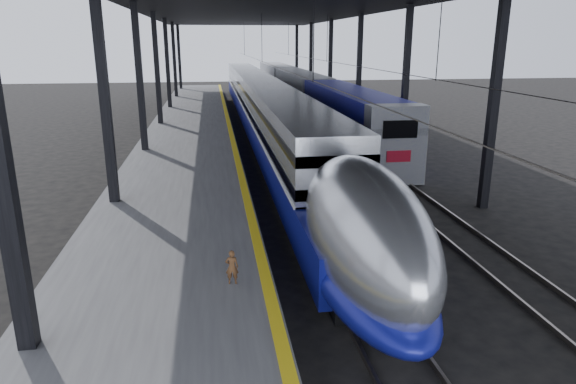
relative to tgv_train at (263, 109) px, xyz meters
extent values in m
plane|color=black|center=(-2.00, -25.18, -1.91)|extent=(160.00, 160.00, 0.00)
cube|color=#4C4C4F|center=(-5.50, -5.18, -1.41)|extent=(6.00, 80.00, 1.00)
cube|color=yellow|center=(-2.70, -5.18, -0.91)|extent=(0.30, 80.00, 0.01)
cube|color=slate|center=(-0.72, -5.18, -1.83)|extent=(0.08, 80.00, 0.16)
cube|color=slate|center=(0.72, -5.18, -1.83)|extent=(0.08, 80.00, 0.16)
cube|color=slate|center=(4.28, -5.18, -1.83)|extent=(0.08, 80.00, 0.16)
cube|color=slate|center=(5.72, -5.18, -1.83)|extent=(0.08, 80.00, 0.16)
cube|color=black|center=(-7.80, -30.18, 2.59)|extent=(0.35, 0.35, 9.00)
cube|color=black|center=(-7.80, -20.18, 2.59)|extent=(0.35, 0.35, 9.00)
cube|color=black|center=(7.60, -20.18, 2.59)|extent=(0.35, 0.35, 9.00)
cube|color=black|center=(-7.80, -10.18, 2.59)|extent=(0.35, 0.35, 9.00)
cube|color=black|center=(7.60, -10.18, 2.59)|extent=(0.35, 0.35, 9.00)
cube|color=black|center=(-7.80, -0.18, 2.59)|extent=(0.35, 0.35, 9.00)
cube|color=black|center=(7.60, -0.18, 2.59)|extent=(0.35, 0.35, 9.00)
cube|color=black|center=(-7.80, 9.82, 2.59)|extent=(0.35, 0.35, 9.00)
cube|color=black|center=(7.60, 9.82, 2.59)|extent=(0.35, 0.35, 9.00)
cube|color=black|center=(-7.80, 19.82, 2.59)|extent=(0.35, 0.35, 9.00)
cube|color=black|center=(7.60, 19.82, 2.59)|extent=(0.35, 0.35, 9.00)
cube|color=black|center=(-7.80, 29.82, 2.59)|extent=(0.35, 0.35, 9.00)
cube|color=black|center=(7.60, 29.82, 2.59)|extent=(0.35, 0.35, 9.00)
cube|color=black|center=(-0.10, -5.18, 7.34)|extent=(18.00, 75.00, 0.45)
cylinder|color=slate|center=(0.00, -5.18, 3.59)|extent=(0.03, 74.00, 0.03)
cylinder|color=slate|center=(5.00, -5.18, 3.59)|extent=(0.03, 74.00, 0.03)
cube|color=#B7B9BE|center=(0.00, 4.02, 0.28)|extent=(2.76, 57.00, 3.80)
cube|color=navy|center=(0.00, 2.52, -0.91)|extent=(2.83, 62.00, 1.47)
cube|color=silver|center=(0.00, 4.02, -0.15)|extent=(2.85, 57.00, 0.10)
cube|color=black|center=(0.00, 4.02, 1.37)|extent=(2.79, 57.00, 0.40)
cube|color=black|center=(0.00, 4.02, 0.28)|extent=(2.79, 57.00, 0.40)
ellipsoid|color=#B7B9BE|center=(0.00, -27.48, 0.13)|extent=(2.76, 8.40, 3.80)
ellipsoid|color=navy|center=(0.00, -27.48, -0.96)|extent=(2.83, 8.40, 1.62)
ellipsoid|color=black|center=(0.00, -30.08, 0.89)|extent=(1.43, 2.20, 0.86)
cube|color=black|center=(0.00, -27.48, -1.71)|extent=(2.09, 2.60, 0.40)
cube|color=black|center=(0.00, -5.48, -1.71)|extent=(2.09, 2.60, 0.40)
cube|color=#16168F|center=(5.00, -7.60, 0.13)|extent=(2.86, 18.00, 3.88)
cube|color=gray|center=(5.00, -16.00, 0.13)|extent=(2.91, 1.20, 3.93)
cube|color=black|center=(5.00, -16.62, 1.00)|extent=(1.73, 0.06, 0.87)
cube|color=maroon|center=(5.00, -16.62, -0.33)|extent=(1.22, 0.06, 0.56)
cube|color=gray|center=(5.00, 11.40, 0.13)|extent=(2.86, 18.00, 3.88)
cube|color=gray|center=(5.00, 30.40, 0.13)|extent=(2.86, 18.00, 3.88)
cube|color=black|center=(5.00, -13.60, -1.73)|extent=(2.24, 2.40, 0.36)
cube|color=black|center=(5.00, 8.40, -1.73)|extent=(2.24, 2.40, 0.36)
imported|color=#54341C|center=(-3.58, -27.98, -0.45)|extent=(0.36, 0.25, 0.91)
camera|label=1|loc=(-3.92, -40.02, 5.06)|focal=32.00mm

